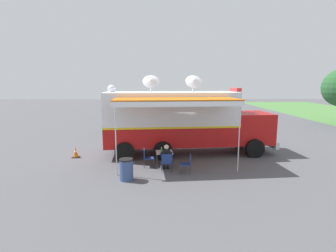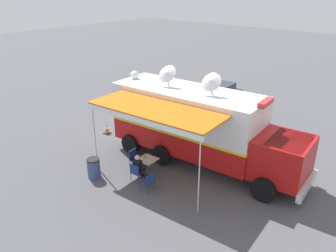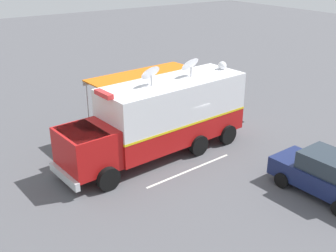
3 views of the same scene
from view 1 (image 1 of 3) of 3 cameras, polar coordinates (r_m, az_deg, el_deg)
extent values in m
plane|color=#515156|center=(15.22, 0.55, -5.94)|extent=(100.00, 100.00, 0.00)
cube|color=silver|center=(17.37, 2.43, -4.00)|extent=(0.48, 4.80, 0.01)
cube|color=#B71414|center=(14.95, 0.55, -1.68)|extent=(3.03, 7.37, 1.10)
cube|color=white|center=(14.75, 0.56, 3.66)|extent=(3.03, 7.37, 1.70)
cube|color=yellow|center=(14.86, 0.56, 0.40)|extent=(3.05, 7.39, 0.10)
cube|color=#B71414|center=(16.08, 17.27, -0.24)|extent=(2.45, 2.27, 1.70)
cube|color=#28333D|center=(16.08, 18.01, 1.52)|extent=(2.25, 1.63, 0.70)
cube|color=silver|center=(16.71, 20.70, -3.22)|extent=(2.38, 0.38, 0.36)
cylinder|color=black|center=(17.32, 14.91, -2.67)|extent=(0.37, 1.02, 1.00)
cylinder|color=black|center=(15.06, 18.23, -4.61)|extent=(0.37, 1.02, 1.00)
cylinder|color=black|center=(16.26, -1.82, -3.13)|extent=(0.37, 1.02, 1.00)
cylinder|color=black|center=(13.84, -1.12, -5.36)|extent=(0.37, 1.02, 1.00)
cylinder|color=black|center=(16.25, -8.81, -3.24)|extent=(0.37, 1.02, 1.00)
cylinder|color=black|center=(13.83, -9.36, -5.49)|extent=(0.37, 1.02, 1.00)
cube|color=white|center=(14.69, 0.57, 7.16)|extent=(3.03, 7.37, 0.10)
cube|color=red|center=(15.53, 14.40, 7.61)|extent=(1.12, 0.36, 0.20)
cylinder|color=silver|center=(14.60, -3.69, 8.20)|extent=(0.10, 0.10, 0.45)
cone|color=silver|center=(14.45, -3.68, 9.80)|extent=(0.78, 0.95, 0.81)
cylinder|color=silver|center=(14.87, 5.45, 8.20)|extent=(0.10, 0.10, 0.45)
cone|color=silver|center=(14.72, 5.59, 9.77)|extent=(0.78, 0.95, 0.81)
sphere|color=white|center=(14.68, -12.06, 7.85)|extent=(0.44, 0.44, 0.44)
cube|color=orange|center=(12.37, 1.76, 5.81)|extent=(2.63, 5.91, 0.06)
cube|color=white|center=(11.33, 2.45, 4.77)|extent=(0.51, 5.75, 0.24)
cylinder|color=silver|center=(12.28, 15.08, -2.19)|extent=(0.05, 0.05, 3.25)
cylinder|color=silver|center=(11.55, -11.20, -2.77)|extent=(0.05, 0.05, 3.25)
cube|color=silver|center=(12.74, -0.80, -5.65)|extent=(0.86, 0.86, 0.03)
cylinder|color=#333338|center=(13.23, 0.68, -6.72)|extent=(0.03, 0.03, 0.70)
cylinder|color=#333338|center=(12.52, 1.05, -7.66)|extent=(0.03, 0.03, 0.70)
cylinder|color=#333338|center=(13.17, -2.55, -6.81)|extent=(0.03, 0.03, 0.70)
cylinder|color=#333338|center=(12.46, -2.36, -7.75)|extent=(0.03, 0.03, 0.70)
cylinder|color=#3F9959|center=(12.71, -1.38, -5.15)|extent=(0.07, 0.07, 0.20)
cylinder|color=white|center=(12.68, -1.38, -4.66)|extent=(0.04, 0.04, 0.02)
cube|color=navy|center=(12.15, -0.34, -7.85)|extent=(0.51, 0.51, 0.04)
cube|color=navy|center=(11.88, -0.25, -7.10)|extent=(0.08, 0.48, 0.44)
cylinder|color=#333338|center=(12.41, -1.46, -8.50)|extent=(0.02, 0.02, 0.42)
cylinder|color=#333338|center=(12.45, 0.58, -8.44)|extent=(0.02, 0.02, 0.42)
cylinder|color=#333338|center=(11.99, -1.30, -9.15)|extent=(0.02, 0.02, 0.42)
cylinder|color=#333338|center=(12.03, 0.81, -9.08)|extent=(0.02, 0.02, 0.42)
cube|color=navy|center=(12.87, -4.16, -6.88)|extent=(0.51, 0.51, 0.04)
cube|color=navy|center=(12.81, -5.16, -5.91)|extent=(0.48, 0.08, 0.44)
cylinder|color=#333338|center=(13.15, -3.21, -7.47)|extent=(0.02, 0.02, 0.42)
cylinder|color=#333338|center=(12.73, -3.12, -8.04)|extent=(0.02, 0.02, 0.42)
cylinder|color=#333338|center=(13.14, -5.14, -7.51)|extent=(0.02, 0.02, 0.42)
cylinder|color=#333338|center=(12.72, -5.12, -8.08)|extent=(0.02, 0.02, 0.42)
cube|color=navy|center=(11.93, 3.75, -8.20)|extent=(0.52, 0.52, 0.04)
cube|color=navy|center=(11.86, 4.83, -7.15)|extent=(0.48, 0.08, 0.44)
cylinder|color=#333338|center=(11.78, 2.66, -9.49)|extent=(0.02, 0.02, 0.42)
cylinder|color=#333338|center=(12.20, 2.68, -8.82)|extent=(0.02, 0.02, 0.42)
cylinder|color=#333338|center=(11.79, 4.83, -9.51)|extent=(0.02, 0.02, 0.42)
cylinder|color=#333338|center=(12.21, 4.77, -8.84)|extent=(0.02, 0.02, 0.42)
cube|color=black|center=(12.07, -0.35, -6.49)|extent=(0.27, 0.38, 0.56)
sphere|color=beige|center=(11.96, -0.35, -4.55)|extent=(0.22, 0.22, 0.22)
cylinder|color=black|center=(12.15, -1.49, -6.18)|extent=(0.43, 0.12, 0.34)
cylinder|color=black|center=(12.19, 0.68, -6.12)|extent=(0.43, 0.12, 0.34)
cylinder|color=black|center=(12.31, -0.89, -7.53)|extent=(0.39, 0.16, 0.13)
cylinder|color=black|center=(12.55, -0.96, -8.29)|extent=(0.11, 0.11, 0.42)
cube|color=black|center=(12.66, -0.98, -8.96)|extent=(0.25, 0.12, 0.07)
cylinder|color=black|center=(12.33, 0.04, -7.50)|extent=(0.39, 0.16, 0.13)
cylinder|color=black|center=(12.57, -0.04, -8.27)|extent=(0.11, 0.11, 0.42)
cube|color=black|center=(12.68, -0.07, -8.94)|extent=(0.25, 0.12, 0.07)
cylinder|color=#384C7F|center=(11.23, -8.96, -9.40)|extent=(0.56, 0.56, 0.85)
cylinder|color=black|center=(11.10, -9.02, -7.17)|extent=(0.57, 0.57, 0.06)
cube|color=black|center=(15.28, -19.25, -6.35)|extent=(0.36, 0.36, 0.03)
cone|color=orange|center=(15.21, -19.31, -5.30)|extent=(0.26, 0.26, 0.55)
cylinder|color=white|center=(15.20, -19.31, -5.20)|extent=(0.17, 0.17, 0.06)
cube|color=navy|center=(21.74, -6.83, 0.53)|extent=(4.29, 2.03, 0.76)
cube|color=#28333D|center=(21.79, -6.85, 2.46)|extent=(2.18, 1.71, 0.68)
cylinder|color=black|center=(20.50, -4.43, -1.05)|extent=(0.65, 0.25, 0.64)
cylinder|color=black|center=(20.58, -9.45, -1.11)|extent=(0.65, 0.25, 0.64)
cylinder|color=black|center=(23.06, -4.45, 0.12)|extent=(0.65, 0.25, 0.64)
cylinder|color=black|center=(23.13, -8.91, 0.06)|extent=(0.65, 0.25, 0.64)
camera|label=2|loc=(10.60, 75.93, 24.85)|focal=36.01mm
camera|label=3|loc=(31.89, 20.00, 17.68)|focal=43.88mm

